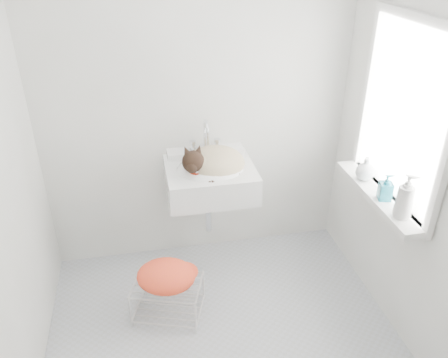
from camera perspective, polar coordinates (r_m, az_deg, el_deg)
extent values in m
cube|color=#A5A8AC|center=(3.02, 0.09, -19.68)|extent=(2.20, 2.00, 0.02)
cube|color=white|center=(3.15, -3.54, 10.11)|extent=(2.20, 0.02, 2.50)
cube|color=white|center=(2.66, 24.08, 3.90)|extent=(0.02, 2.00, 2.50)
cube|color=white|center=(2.77, 22.03, 7.52)|extent=(0.01, 0.80, 1.00)
cube|color=white|center=(2.76, 21.76, 7.51)|extent=(0.04, 0.90, 1.10)
cube|color=white|center=(2.94, 18.95, -1.94)|extent=(0.16, 0.88, 0.04)
cube|color=white|center=(3.07, -1.79, 1.55)|extent=(0.60, 0.53, 0.24)
ellipsoid|color=#C5AD89|center=(3.06, -1.21, 2.02)|extent=(0.43, 0.38, 0.21)
sphere|color=black|center=(2.93, -4.07, 2.82)|extent=(0.16, 0.16, 0.15)
torus|color=#A21D0A|center=(2.95, -3.70, 2.05)|extent=(0.14, 0.14, 0.06)
cube|color=silver|center=(3.09, -7.14, -14.51)|extent=(0.50, 0.42, 0.26)
ellipsoid|color=#FC5D13|center=(2.98, -7.30, -12.85)|extent=(0.44, 0.37, 0.16)
imported|color=silver|center=(2.73, 21.52, -4.49)|extent=(0.12, 0.12, 0.23)
imported|color=#15677A|center=(2.87, 19.58, -2.42)|extent=(0.09, 0.09, 0.16)
imported|color=white|center=(3.06, 17.32, 0.01)|extent=(0.17, 0.17, 0.16)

